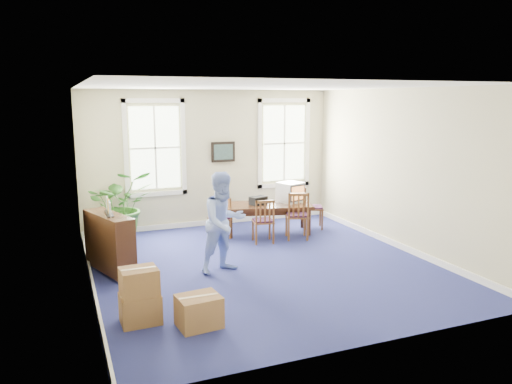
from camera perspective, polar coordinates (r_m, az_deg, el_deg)
name	(u,v)px	position (r m, az deg, el deg)	size (l,w,h in m)	color
floor	(263,265)	(9.20, 0.82, -8.36)	(6.50, 6.50, 0.00)	navy
ceiling	(264,86)	(8.70, 0.87, 11.98)	(6.50, 6.50, 0.00)	white
wall_back	(210,159)	(11.85, -5.22, 3.83)	(6.50, 6.50, 0.00)	#C1B992
wall_front	(370,220)	(6.00, 12.88, -3.09)	(6.50, 6.50, 0.00)	#C1B992
wall_left	(85,190)	(8.16, -19.00, 0.20)	(6.50, 6.50, 0.00)	#C1B992
wall_right	(403,170)	(10.33, 16.41, 2.44)	(6.50, 6.50, 0.00)	#C1B992
baseboard_back	(212,222)	(12.10, -5.06, -3.44)	(6.00, 0.04, 0.12)	white
baseboard_left	(93,284)	(8.56, -18.17, -9.98)	(0.04, 6.50, 0.12)	white
baseboard_right	(397,245)	(10.63, 15.85, -5.81)	(0.04, 6.50, 0.12)	white
window_left	(155,148)	(11.50, -11.46, 4.96)	(1.40, 0.12, 2.20)	white
window_right	(284,143)	(12.47, 3.21, 5.59)	(1.40, 0.12, 2.20)	white
wall_picture	(223,152)	(11.87, -3.78, 4.60)	(0.58, 0.06, 0.48)	black
conference_table	(268,218)	(11.27, 1.38, -3.04)	(1.94, 0.88, 0.66)	#3E2111
crt_tv	(290,192)	(11.43, 3.95, -0.02)	(0.50, 0.54, 0.45)	#B7B7BC
game_console	(301,200)	(11.54, 5.22, -0.95)	(0.15, 0.18, 0.05)	white
equipment_bag	(258,200)	(11.14, 0.25, -0.97)	(0.37, 0.24, 0.18)	black
chair_near_left	(263,220)	(10.50, 0.81, -3.27)	(0.42, 0.42, 0.94)	brown
chair_near_right	(297,215)	(10.81, 4.70, -2.63)	(0.47, 0.47, 1.04)	brown
chair_end_left	(219,218)	(10.86, -4.20, -2.97)	(0.40, 0.40, 0.89)	brown
chair_end_right	(313,207)	(11.72, 6.55, -1.73)	(0.45, 0.45, 1.00)	brown
man	(224,222)	(8.67, -3.67, -3.48)	(0.86, 0.67, 1.77)	#91ABF6
credenza	(110,245)	(9.04, -16.37, -5.83)	(0.36, 1.27, 1.00)	#3E2111
brochure_rack	(109,209)	(8.89, -16.47, -1.88)	(0.11, 0.62, 0.27)	#99999E
potted_plant	(121,205)	(10.98, -15.17, -1.47)	(1.37, 1.19, 1.52)	#295A1D
cardboard_boxes	(153,290)	(7.14, -11.65, -10.87)	(1.41, 1.41, 0.81)	olive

